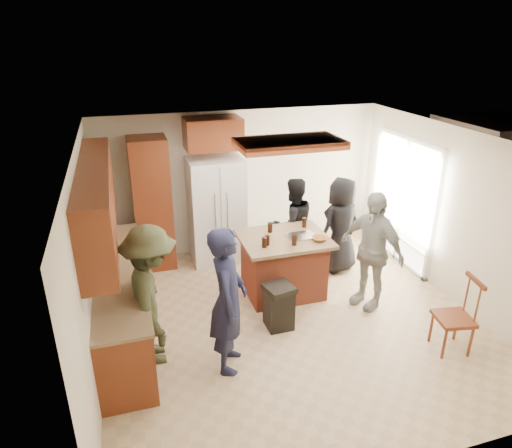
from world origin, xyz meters
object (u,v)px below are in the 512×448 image
object	(u,v)px
spindle_chair	(455,318)
kitchen_island	(283,265)
person_counter	(152,296)
refrigerator	(217,211)
person_behind_left	(293,224)
person_behind_right	(341,225)
person_side_right	(371,250)
trash_bin	(279,306)
person_front_left	(228,300)

from	to	relation	value
spindle_chair	kitchen_island	bearing A→B (deg)	129.69
person_counter	refrigerator	distance (m)	2.72
person_behind_left	person_behind_right	xyz separation A→B (m)	(0.71, -0.31, 0.02)
person_side_right	person_counter	world-z (taller)	same
refrigerator	spindle_chair	bearing A→B (deg)	-55.58
person_behind_right	person_counter	bearing A→B (deg)	4.42
person_counter	refrigerator	bearing A→B (deg)	-28.67
refrigerator	spindle_chair	distance (m)	4.03
person_counter	person_side_right	bearing A→B (deg)	-84.26
person_behind_right	person_side_right	bearing A→B (deg)	66.39
person_side_right	spindle_chair	world-z (taller)	person_side_right
person_counter	trash_bin	xyz separation A→B (m)	(1.64, 0.16, -0.55)
refrigerator	person_side_right	bearing A→B (deg)	-49.42
person_side_right	refrigerator	world-z (taller)	refrigerator
refrigerator	kitchen_island	xyz separation A→B (m)	(0.70, -1.42, -0.43)
person_side_right	spindle_chair	xyz separation A→B (m)	(0.50, -1.24, -0.42)
kitchen_island	spindle_chair	distance (m)	2.45
person_behind_right	trash_bin	xyz separation A→B (m)	(-1.49, -1.24, -0.48)
kitchen_island	person_behind_left	bearing A→B (deg)	60.13
person_side_right	kitchen_island	distance (m)	1.31
kitchen_island	trash_bin	bearing A→B (deg)	-113.74
person_front_left	spindle_chair	distance (m)	2.82
person_side_right	trash_bin	bearing A→B (deg)	-107.48
person_behind_right	spindle_chair	distance (m)	2.39
person_behind_left	person_side_right	bearing A→B (deg)	105.60
person_behind_left	person_behind_right	distance (m)	0.78
person_behind_right	trash_bin	bearing A→B (deg)	19.98
person_side_right	person_counter	xyz separation A→B (m)	(-3.06, -0.32, 0.00)
person_side_right	refrigerator	distance (m)	2.72
trash_bin	person_side_right	bearing A→B (deg)	6.45
person_behind_right	spindle_chair	xyz separation A→B (m)	(0.42, -2.32, -0.35)
person_behind_left	kitchen_island	world-z (taller)	person_behind_left
person_counter	kitchen_island	xyz separation A→B (m)	(1.99, 0.97, -0.40)
person_behind_right	person_side_right	size ratio (longest dim) A/B	0.92
kitchen_island	person_side_right	bearing A→B (deg)	-31.12
kitchen_island	spindle_chair	size ratio (longest dim) A/B	1.29
person_counter	refrigerator	size ratio (longest dim) A/B	0.97
spindle_chair	person_front_left	bearing A→B (deg)	169.10
person_behind_left	refrigerator	size ratio (longest dim) A/B	0.87
trash_bin	spindle_chair	xyz separation A→B (m)	(1.92, -1.08, 0.13)
person_behind_left	person_side_right	distance (m)	1.53
person_behind_left	person_side_right	world-z (taller)	person_side_right
person_behind_left	trash_bin	xyz separation A→B (m)	(-0.78, -1.55, -0.47)
person_front_left	trash_bin	distance (m)	1.14
spindle_chair	person_counter	bearing A→B (deg)	165.57
person_behind_left	person_behind_right	bearing A→B (deg)	147.65
person_behind_left	person_behind_right	world-z (taller)	person_behind_right
refrigerator	spindle_chair	xyz separation A→B (m)	(2.26, -3.30, -0.45)
kitchen_island	spindle_chair	world-z (taller)	spindle_chair
person_behind_right	person_side_right	xyz separation A→B (m)	(-0.07, -1.08, 0.07)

